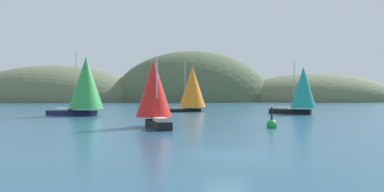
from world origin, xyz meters
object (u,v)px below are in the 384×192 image
object	(u,v)px
sailboat_orange_sail	(192,88)
channel_buoy	(272,124)
sailboat_teal_sail	(302,89)
sailboat_green_sail	(85,84)
sailboat_red_spinnaker	(154,91)

from	to	relation	value
sailboat_orange_sail	channel_buoy	world-z (taller)	sailboat_orange_sail
channel_buoy	sailboat_teal_sail	bearing A→B (deg)	63.18
sailboat_orange_sail	sailboat_teal_sail	distance (m)	21.38
sailboat_green_sail	channel_buoy	world-z (taller)	sailboat_green_sail
sailboat_teal_sail	channel_buoy	distance (m)	26.81
sailboat_green_sail	sailboat_teal_sail	world-z (taller)	sailboat_green_sail
sailboat_red_spinnaker	sailboat_green_sail	xyz separation A→B (m)	(-12.31, 19.98, 1.21)
sailboat_red_spinnaker	channel_buoy	xyz separation A→B (m)	(12.32, -1.57, -3.50)
sailboat_orange_sail	sailboat_green_sail	size ratio (longest dim) A/B	0.96
sailboat_orange_sail	sailboat_green_sail	xyz separation A→B (m)	(-17.95, -12.57, 0.31)
sailboat_teal_sail	channel_buoy	world-z (taller)	sailboat_teal_sail
sailboat_red_spinnaker	sailboat_teal_sail	distance (m)	32.83
sailboat_teal_sail	sailboat_green_sail	bearing A→B (deg)	-176.69
sailboat_red_spinnaker	sailboat_teal_sail	bearing A→B (deg)	42.30
sailboat_green_sail	sailboat_teal_sail	distance (m)	36.67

